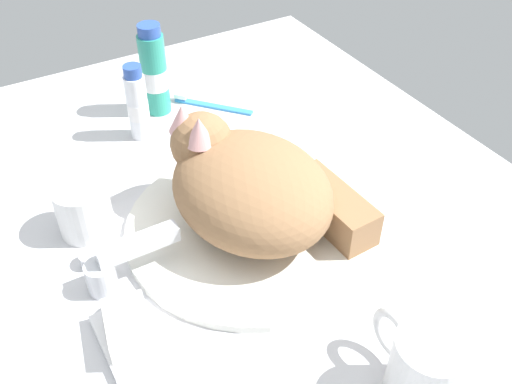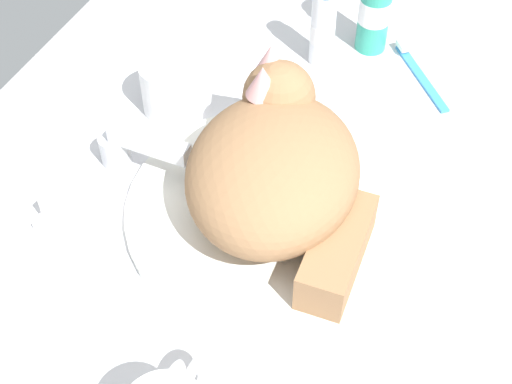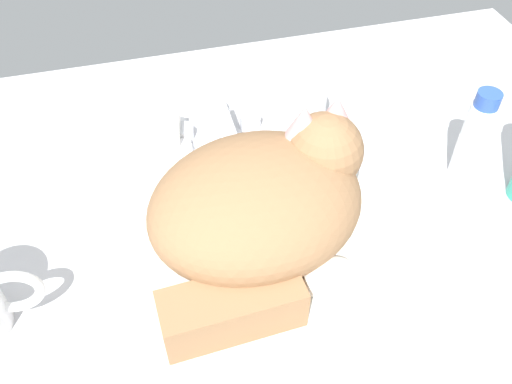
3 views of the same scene
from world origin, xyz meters
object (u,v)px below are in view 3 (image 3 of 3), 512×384
object	(u,v)px
faucet	(219,124)
toothpaste_bottle	(473,139)
soap_bar	(153,129)
cat	(264,204)
rinse_cup	(299,105)

from	to	relation	value
faucet	toothpaste_bottle	bearing A→B (deg)	-26.94
toothpaste_bottle	soap_bar	bearing A→B (deg)	156.68
soap_bar	toothpaste_bottle	world-z (taller)	toothpaste_bottle
faucet	soap_bar	size ratio (longest dim) A/B	1.73
cat	rinse_cup	world-z (taller)	cat
faucet	cat	world-z (taller)	cat
faucet	rinse_cup	bearing A→B (deg)	0.39
rinse_cup	toothpaste_bottle	xyz separation A→B (cm)	(16.87, -14.24, 2.24)
faucet	soap_bar	bearing A→B (deg)	169.86
cat	rinse_cup	distance (cm)	21.89
faucet	soap_bar	xyz separation A→B (cm)	(-8.52, 1.52, -0.24)
faucet	cat	bearing A→B (deg)	-87.54
faucet	toothpaste_bottle	world-z (taller)	toothpaste_bottle
soap_bar	toothpaste_bottle	xyz separation A→B (cm)	(36.39, -15.69, 3.26)
cat	soap_bar	bearing A→B (deg)	114.48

